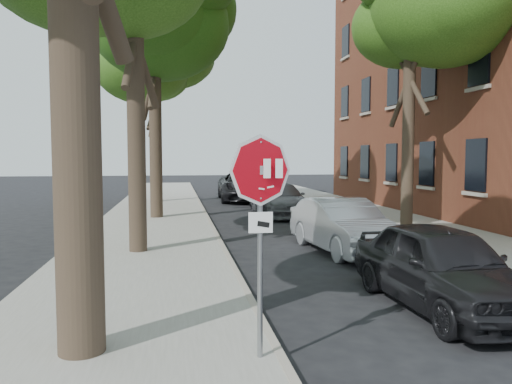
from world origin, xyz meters
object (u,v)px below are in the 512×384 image
car_a (441,266)px  car_c (279,199)px  car_d (245,186)px  stop_sign (260,203)px  tree_right (409,12)px  tree_mid_b (153,11)px  car_b (343,226)px  tree_far (154,65)px

car_a → car_c: (0.00, 12.84, -0.01)m
car_d → car_a: bearing=-86.2°
stop_sign → car_a: size_ratio=0.64×
stop_sign → tree_right: bearing=56.6°
tree_mid_b → car_b: 11.62m
car_c → car_b: bearing=-92.2°
car_c → car_d: bearing=91.6°
car_b → tree_far: bearing=104.2°
stop_sign → car_b: (3.29, 6.63, -1.26)m
tree_mid_b → car_d: 11.45m
tree_right → car_c: size_ratio=1.98×
tree_mid_b → car_a: tree_mid_b is taller
tree_mid_b → car_b: size_ratio=2.47×
car_b → car_d: car_d is taller
car_a → car_b: car_a is taller
car_c → stop_sign: bearing=-104.8°
tree_far → car_d: (4.85, 0.69, -6.38)m
tree_far → tree_right: same height
tree_far → car_d: tree_far is taller
tree_far → car_c: size_ratio=1.98×
tree_mid_b → car_b: bearing=-56.3°
tree_far → car_a: size_ratio=2.29×
car_d → car_b: bearing=-85.8°
car_d → stop_sign: bearing=-94.9°
car_d → car_c: bearing=-83.8°
tree_right → car_b: (-3.39, -3.50, -6.52)m
stop_sign → tree_right: 13.23m
car_c → tree_far: bearing=127.3°
tree_far → stop_sign: bearing=-84.5°
stop_sign → tree_mid_b: bearing=96.9°
car_a → car_b: size_ratio=0.97×
tree_right → car_a: 11.11m
car_a → car_c: 12.84m
tree_far → car_a: 21.09m
car_c → car_d: 7.20m
tree_far → car_c: 10.63m
stop_sign → tree_far: (-2.02, 21.14, 5.26)m
car_a → car_b: 4.83m
tree_right → tree_far: bearing=128.3°
car_b → car_d: 15.20m
tree_right → tree_mid_b: bearing=154.5°
stop_sign → tree_right: size_ratio=0.28×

